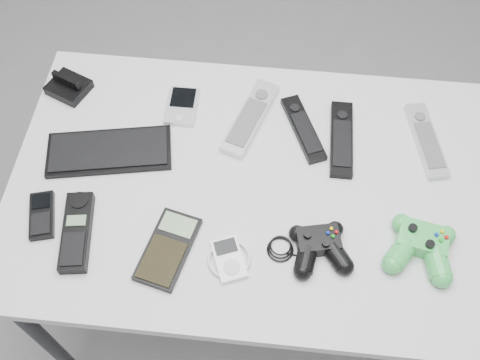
# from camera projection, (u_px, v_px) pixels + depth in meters

# --- Properties ---
(floor) EXTENTS (3.50, 3.50, 0.00)m
(floor) POSITION_uv_depth(u_px,v_px,m) (254.00, 324.00, 1.83)
(floor) COLOR slate
(floor) RESTS_ON ground
(desk) EXTENTS (1.10, 0.70, 0.73)m
(desk) POSITION_uv_depth(u_px,v_px,m) (252.00, 198.00, 1.31)
(desk) COLOR #B0B0B3
(desk) RESTS_ON floor
(pda_keyboard) EXTENTS (0.30, 0.17, 0.02)m
(pda_keyboard) POSITION_uv_depth(u_px,v_px,m) (109.00, 151.00, 1.29)
(pda_keyboard) COLOR black
(pda_keyboard) RESTS_ON desk
(dock_bracket) EXTENTS (0.12, 0.11, 0.05)m
(dock_bracket) POSITION_uv_depth(u_px,v_px,m) (67.00, 84.00, 1.38)
(dock_bracket) COLOR black
(dock_bracket) RESTS_ON desk
(pda) EXTENTS (0.07, 0.11, 0.02)m
(pda) POSITION_uv_depth(u_px,v_px,m) (182.00, 106.00, 1.36)
(pda) COLOR silver
(pda) RESTS_ON desk
(remote_silver_a) EXTENTS (0.13, 0.23, 0.03)m
(remote_silver_a) POSITION_uv_depth(u_px,v_px,m) (250.00, 117.00, 1.34)
(remote_silver_a) COLOR silver
(remote_silver_a) RESTS_ON desk
(remote_black_a) EXTENTS (0.12, 0.19, 0.02)m
(remote_black_a) POSITION_uv_depth(u_px,v_px,m) (303.00, 128.00, 1.33)
(remote_black_a) COLOR black
(remote_black_a) RESTS_ON desk
(remote_black_b) EXTENTS (0.05, 0.21, 0.02)m
(remote_black_b) POSITION_uv_depth(u_px,v_px,m) (342.00, 138.00, 1.31)
(remote_black_b) COLOR black
(remote_black_b) RESTS_ON desk
(remote_silver_b) EXTENTS (0.09, 0.21, 0.02)m
(remote_silver_b) POSITION_uv_depth(u_px,v_px,m) (426.00, 140.00, 1.31)
(remote_silver_b) COLOR #B2B2B9
(remote_silver_b) RESTS_ON desk
(mobile_phone) EXTENTS (0.08, 0.12, 0.02)m
(mobile_phone) POSITION_uv_depth(u_px,v_px,m) (42.00, 215.00, 1.21)
(mobile_phone) COLOR black
(mobile_phone) RESTS_ON desk
(cordless_handset) EXTENTS (0.08, 0.19, 0.03)m
(cordless_handset) POSITION_uv_depth(u_px,v_px,m) (77.00, 232.00, 1.18)
(cordless_handset) COLOR black
(cordless_handset) RESTS_ON desk
(calculator) EXTENTS (0.13, 0.19, 0.02)m
(calculator) POSITION_uv_depth(u_px,v_px,m) (168.00, 249.00, 1.17)
(calculator) COLOR black
(calculator) RESTS_ON desk
(mp3_player) EXTENTS (0.12, 0.12, 0.02)m
(mp3_player) POSITION_uv_depth(u_px,v_px,m) (229.00, 259.00, 1.15)
(mp3_player) COLOR silver
(mp3_player) RESTS_ON desk
(controller_black) EXTENTS (0.24, 0.18, 0.04)m
(controller_black) POSITION_uv_depth(u_px,v_px,m) (320.00, 246.00, 1.16)
(controller_black) COLOR black
(controller_black) RESTS_ON desk
(controller_green) EXTENTS (0.17, 0.18, 0.05)m
(controller_green) POSITION_uv_depth(u_px,v_px,m) (422.00, 245.00, 1.15)
(controller_green) COLOR green
(controller_green) RESTS_ON desk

